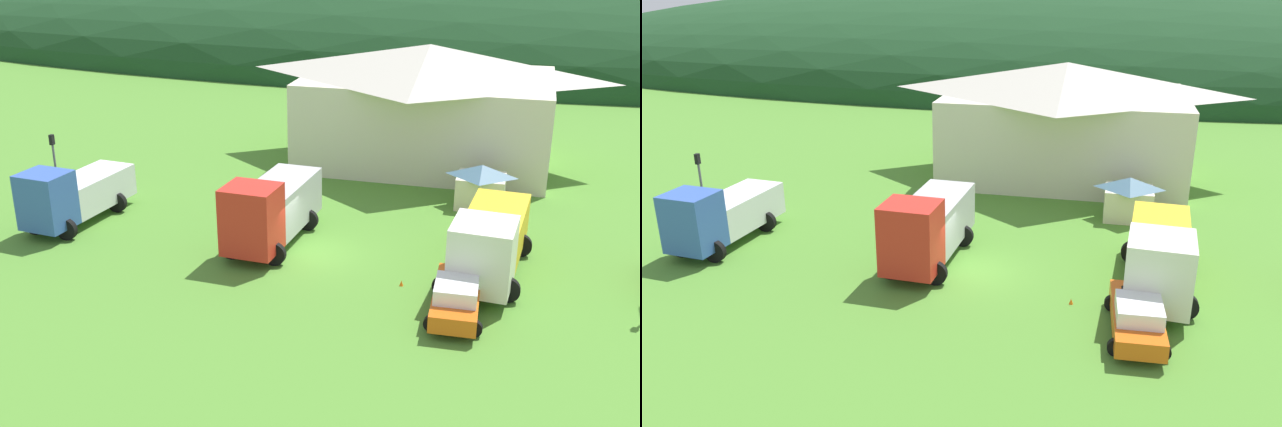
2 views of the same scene
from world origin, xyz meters
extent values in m
plane|color=#4C842D|center=(0.00, 0.00, 0.00)|extent=(200.00, 200.00, 0.00)
ellipsoid|color=#193D1E|center=(0.00, 66.90, 0.00)|extent=(171.41, 60.00, 25.13)
cube|color=beige|center=(2.82, 17.00, 2.84)|extent=(15.68, 11.28, 5.69)
pyramid|color=#B7B2A3|center=(2.82, 17.00, 6.68)|extent=(16.93, 12.18, 1.99)
cube|color=beige|center=(7.08, 8.86, 0.90)|extent=(2.64, 2.32, 1.81)
pyramid|color=#42667F|center=(7.08, 8.86, 2.12)|extent=(2.85, 2.51, 0.63)
cube|color=#3356AD|center=(-13.43, -1.50, 1.97)|extent=(2.48, 2.27, 2.83)
cube|color=black|center=(-13.44, -1.60, 2.59)|extent=(1.38, 1.75, 0.91)
cube|color=silver|center=(-13.09, 1.94, 1.41)|extent=(2.75, 5.07, 1.73)
cylinder|color=black|center=(-12.44, -1.60, 0.55)|extent=(1.10, 0.30, 1.10)
cylinder|color=black|center=(-14.42, -1.40, 0.55)|extent=(1.10, 0.30, 1.10)
cylinder|color=black|center=(-12.03, 2.57, 0.55)|extent=(1.10, 0.30, 1.10)
cylinder|color=black|center=(-14.01, 2.76, 0.55)|extent=(1.10, 0.30, 1.10)
cube|color=red|center=(-2.52, -1.54, 2.14)|extent=(2.57, 2.34, 3.17)
cube|color=black|center=(-2.53, -1.65, 2.83)|extent=(1.41, 1.83, 1.01)
cube|color=#B2B2B7|center=(-2.32, 2.20, 1.69)|extent=(2.74, 5.40, 2.29)
cylinder|color=black|center=(-1.45, -1.60, 0.55)|extent=(1.10, 0.30, 1.10)
cylinder|color=black|center=(-3.60, -1.48, 0.55)|extent=(1.10, 0.30, 1.10)
cylinder|color=black|center=(-1.20, 2.93, 0.55)|extent=(1.10, 0.30, 1.10)
cylinder|color=black|center=(-3.35, 3.04, 0.55)|extent=(1.10, 0.30, 1.10)
cube|color=silver|center=(7.96, -2.31, 1.97)|extent=(2.76, 2.97, 2.85)
cube|color=black|center=(7.95, -2.45, 2.60)|extent=(1.54, 2.32, 0.91)
cube|color=gold|center=(8.28, 1.80, 1.53)|extent=(2.97, 5.64, 1.96)
cylinder|color=black|center=(9.09, -2.40, 0.55)|extent=(1.10, 0.30, 1.10)
cylinder|color=black|center=(6.83, -2.23, 0.55)|extent=(1.10, 0.30, 1.10)
cylinder|color=black|center=(9.47, 2.53, 0.55)|extent=(1.10, 0.30, 1.10)
cylinder|color=black|center=(7.21, 2.70, 0.55)|extent=(1.10, 0.30, 1.10)
cube|color=#DE5A14|center=(7.15, -3.98, 0.69)|extent=(2.02, 5.04, 0.70)
cube|color=silver|center=(7.18, -4.58, 1.35)|extent=(1.75, 2.05, 0.62)
cylinder|color=black|center=(8.01, -5.64, 0.34)|extent=(0.68, 0.24, 0.68)
cylinder|color=black|center=(6.43, -5.70, 0.34)|extent=(0.68, 0.24, 0.68)
cylinder|color=black|center=(7.87, -2.27, 0.34)|extent=(0.68, 0.24, 0.68)
cylinder|color=black|center=(6.29, -2.33, 0.34)|extent=(0.68, 0.24, 0.68)
cylinder|color=#4C4C51|center=(-15.09, 1.80, 1.90)|extent=(0.12, 0.12, 3.80)
cube|color=black|center=(-15.09, 1.80, 4.07)|extent=(0.20, 0.24, 0.55)
sphere|color=green|center=(-15.09, 1.93, 4.07)|extent=(0.14, 0.14, 0.14)
cone|color=orange|center=(4.61, -2.13, 0.00)|extent=(0.36, 0.36, 0.50)
cone|color=orange|center=(-4.32, 3.24, 0.00)|extent=(0.36, 0.36, 0.54)
camera|label=1|loc=(9.20, -31.35, 14.72)|focal=41.95mm
camera|label=2|loc=(5.31, -26.23, 12.85)|focal=35.56mm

